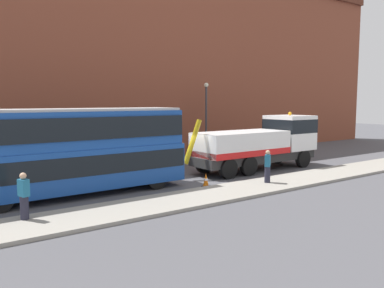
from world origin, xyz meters
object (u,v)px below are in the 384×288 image
Objects in this scene: recovery_tow_truck at (261,142)px; traffic_cone_near_bus at (206,180)px; pedestrian_onlooker at (24,197)px; pedestrian_bystander at (268,167)px; double_decker_bus at (71,148)px; street_lamp at (206,113)px.

recovery_tow_truck is 14.10× the size of traffic_cone_near_bus.
pedestrian_onlooker and pedestrian_bystander have the same top height.
recovery_tow_truck reaches higher than traffic_cone_near_bus.
recovery_tow_truck is 0.92× the size of double_decker_bus.
double_decker_bus is 6.47× the size of pedestrian_onlooker.
street_lamp is (6.87, 8.89, 3.13)m from traffic_cone_near_bus.
pedestrian_bystander is (-3.25, -3.66, -0.77)m from recovery_tow_truck.
pedestrian_bystander is 11.46m from street_lamp.
traffic_cone_near_bus is at bearing -127.71° from street_lamp.
pedestrian_onlooker is (-15.15, -3.11, -0.77)m from recovery_tow_truck.
pedestrian_bystander is 2.38× the size of traffic_cone_near_bus.
traffic_cone_near_bus is at bearing 25.54° from pedestrian_bystander.
recovery_tow_truck is 6.63m from traffic_cone_near_bus.
pedestrian_bystander is (11.90, -0.55, 0.00)m from pedestrian_onlooker.
double_decker_bus is 14.80m from street_lamp.
pedestrian_onlooker is 18.89m from street_lamp.
pedestrian_onlooker reaches higher than traffic_cone_near_bus.
recovery_tow_truck is 4.96m from pedestrian_bystander.
recovery_tow_truck is at bearing 18.99° from traffic_cone_near_bus.
recovery_tow_truck is 5.94× the size of pedestrian_bystander.
recovery_tow_truck is at bearing -0.50° from double_decker_bus.
pedestrian_bystander is at bearing -21.23° from pedestrian_onlooker.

